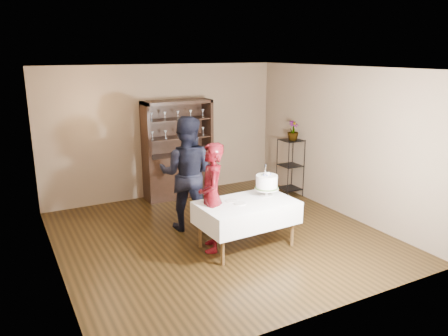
{
  "coord_description": "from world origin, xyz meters",
  "views": [
    {
      "loc": [
        -3.07,
        -5.9,
        2.95
      ],
      "look_at": [
        0.13,
        0.1,
        1.12
      ],
      "focal_mm": 35.0,
      "sensor_mm": 36.0,
      "label": 1
    }
  ],
  "objects_px": {
    "plant_etagere": "(290,165)",
    "man": "(186,174)",
    "woman": "(212,197)",
    "cake": "(267,183)",
    "cake_table": "(247,213)",
    "china_hutch": "(178,165)",
    "potted_plant": "(293,131)"
  },
  "relations": [
    {
      "from": "cake",
      "to": "plant_etagere",
      "type": "bearing_deg",
      "value": 44.14
    },
    {
      "from": "plant_etagere",
      "to": "man",
      "type": "bearing_deg",
      "value": -166.9
    },
    {
      "from": "cake",
      "to": "potted_plant",
      "type": "height_order",
      "value": "potted_plant"
    },
    {
      "from": "china_hutch",
      "to": "cake",
      "type": "distance_m",
      "value": 2.72
    },
    {
      "from": "plant_etagere",
      "to": "cake_table",
      "type": "relative_size",
      "value": 0.8
    },
    {
      "from": "plant_etagere",
      "to": "man",
      "type": "xyz_separation_m",
      "value": [
        -2.6,
        -0.61,
        0.32
      ]
    },
    {
      "from": "cake",
      "to": "potted_plant",
      "type": "relative_size",
      "value": 1.32
    },
    {
      "from": "cake_table",
      "to": "woman",
      "type": "relative_size",
      "value": 0.91
    },
    {
      "from": "plant_etagere",
      "to": "woman",
      "type": "distance_m",
      "value": 3.04
    },
    {
      "from": "plant_etagere",
      "to": "man",
      "type": "height_order",
      "value": "man"
    },
    {
      "from": "cake_table",
      "to": "cake",
      "type": "distance_m",
      "value": 0.59
    },
    {
      "from": "woman",
      "to": "man",
      "type": "height_order",
      "value": "man"
    },
    {
      "from": "cake_table",
      "to": "man",
      "type": "bearing_deg",
      "value": 113.82
    },
    {
      "from": "plant_etagere",
      "to": "man",
      "type": "relative_size",
      "value": 0.62
    },
    {
      "from": "china_hutch",
      "to": "plant_etagere",
      "type": "height_order",
      "value": "china_hutch"
    },
    {
      "from": "china_hutch",
      "to": "potted_plant",
      "type": "bearing_deg",
      "value": -27.72
    },
    {
      "from": "china_hutch",
      "to": "man",
      "type": "bearing_deg",
      "value": -107.41
    },
    {
      "from": "china_hutch",
      "to": "man",
      "type": "relative_size",
      "value": 1.03
    },
    {
      "from": "cake_table",
      "to": "cake",
      "type": "height_order",
      "value": "cake"
    },
    {
      "from": "plant_etagere",
      "to": "cake",
      "type": "xyz_separation_m",
      "value": [
        -1.67,
        -1.62,
        0.29
      ]
    },
    {
      "from": "woman",
      "to": "potted_plant",
      "type": "bearing_deg",
      "value": 141.66
    },
    {
      "from": "woman",
      "to": "china_hutch",
      "type": "bearing_deg",
      "value": -169.85
    },
    {
      "from": "woman",
      "to": "cake",
      "type": "distance_m",
      "value": 0.94
    },
    {
      "from": "woman",
      "to": "cake",
      "type": "bearing_deg",
      "value": 107.63
    },
    {
      "from": "china_hutch",
      "to": "cake",
      "type": "xyz_separation_m",
      "value": [
        0.41,
        -2.67,
        0.28
      ]
    },
    {
      "from": "cake_table",
      "to": "cake",
      "type": "bearing_deg",
      "value": 15.11
    },
    {
      "from": "potted_plant",
      "to": "plant_etagere",
      "type": "bearing_deg",
      "value": 92.17
    },
    {
      "from": "cake_table",
      "to": "potted_plant",
      "type": "distance_m",
      "value": 2.82
    },
    {
      "from": "potted_plant",
      "to": "man",
      "type": "bearing_deg",
      "value": -167.78
    },
    {
      "from": "china_hutch",
      "to": "man",
      "type": "xyz_separation_m",
      "value": [
        -0.52,
        -1.66,
        0.3
      ]
    },
    {
      "from": "man",
      "to": "cake",
      "type": "distance_m",
      "value": 1.38
    },
    {
      "from": "cake_table",
      "to": "plant_etagere",
      "type": "bearing_deg",
      "value": 39.58
    }
  ]
}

